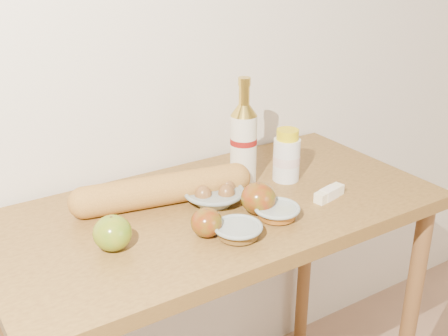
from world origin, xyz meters
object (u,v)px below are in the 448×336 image
at_px(egg_bowl, 214,194).
at_px(baguette, 163,190).
at_px(cream_bottle, 287,157).
at_px(table, 218,245).
at_px(bourbon_bottle, 243,142).

height_order(egg_bowl, baguette, baguette).
bearing_deg(cream_bottle, table, 174.49).
distance_m(table, egg_bowl, 0.15).
bearing_deg(table, cream_bottle, 7.80).
distance_m(cream_bottle, baguette, 0.38).
relative_size(table, egg_bowl, 5.44).
xyz_separation_m(bourbon_bottle, baguette, (-0.26, 0.00, -0.08)).
xyz_separation_m(bourbon_bottle, egg_bowl, (-0.14, -0.06, -0.10)).
bearing_deg(bourbon_bottle, baguette, 156.22).
bearing_deg(table, baguette, 143.40).
xyz_separation_m(table, egg_bowl, (0.00, 0.02, 0.15)).
distance_m(table, bourbon_bottle, 0.30).
bearing_deg(egg_bowl, bourbon_bottle, 24.46).
xyz_separation_m(cream_bottle, egg_bowl, (-0.26, -0.01, -0.05)).
bearing_deg(cream_bottle, bourbon_bottle, 143.30).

